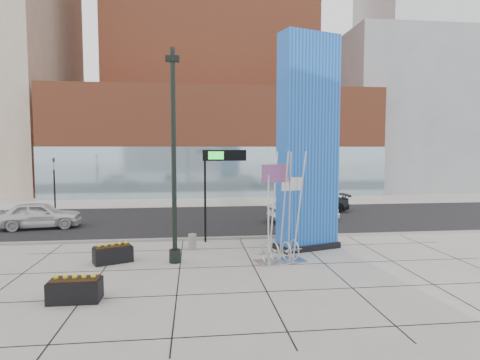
{
  "coord_description": "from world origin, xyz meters",
  "views": [
    {
      "loc": [
        -1.42,
        -16.95,
        4.8
      ],
      "look_at": [
        0.79,
        2.0,
        3.31
      ],
      "focal_mm": 30.0,
      "sensor_mm": 36.0,
      "label": 1
    }
  ],
  "objects": [
    {
      "name": "public_art_sculpture",
      "position": [
        2.24,
        -0.54,
        1.24
      ],
      "size": [
        2.27,
        1.51,
        4.72
      ],
      "rotation": [
        0.0,
        0.0,
        0.24
      ],
      "color": "silver",
      "rests_on": "ground"
    },
    {
      "name": "blue_pylon",
      "position": [
        4.0,
        1.63,
        4.9
      ],
      "size": [
        3.31,
        2.22,
        10.14
      ],
      "rotation": [
        0.0,
        0.0,
        0.31
      ],
      "color": "#0C49B5",
      "rests_on": "ground"
    },
    {
      "name": "tower_glass_front",
      "position": [
        1.0,
        22.2,
        2.5
      ],
      "size": [
        34.0,
        0.6,
        5.0
      ],
      "primitive_type": "cube",
      "color": "#8CA5B2",
      "rests_on": "ground"
    },
    {
      "name": "concrete_bollard",
      "position": [
        -1.5,
        2.0,
        0.37
      ],
      "size": [
        0.38,
        0.38,
        0.75
      ],
      "primitive_type": "cylinder",
      "color": "gray",
      "rests_on": "ground"
    },
    {
      "name": "round_planter_mid",
      "position": [
        3.2,
        1.8,
        1.18
      ],
      "size": [
        0.99,
        0.99,
        2.48
      ],
      "color": "#85AEB3",
      "rests_on": "ground"
    },
    {
      "name": "round_planter_east",
      "position": [
        4.6,
        3.6,
        1.09
      ],
      "size": [
        0.92,
        0.92,
        2.3
      ],
      "color": "#85AEB3",
      "rests_on": "ground"
    },
    {
      "name": "curb_edge",
      "position": [
        0.0,
        4.0,
        0.06
      ],
      "size": [
        80.0,
        0.3,
        0.12
      ],
      "primitive_type": "cube",
      "color": "gray",
      "rests_on": "ground"
    },
    {
      "name": "lamp_post",
      "position": [
        -2.22,
        -0.12,
        3.64
      ],
      "size": [
        0.57,
        0.49,
        8.9
      ],
      "rotation": [
        0.0,
        0.0,
        -0.06
      ],
      "color": "black",
      "rests_on": "ground"
    },
    {
      "name": "tower_podium",
      "position": [
        1.0,
        27.0,
        5.5
      ],
      "size": [
        34.0,
        10.0,
        11.0
      ],
      "primitive_type": "cube",
      "color": "brown",
      "rests_on": "ground"
    },
    {
      "name": "box_planter_north",
      "position": [
        -4.83,
        0.18,
        0.39
      ],
      "size": [
        1.74,
        1.35,
        0.86
      ],
      "rotation": [
        0.0,
        0.0,
        0.42
      ],
      "color": "black",
      "rests_on": "ground"
    },
    {
      "name": "building_grey_parking",
      "position": [
        26.0,
        32.0,
        9.0
      ],
      "size": [
        20.0,
        18.0,
        18.0
      ],
      "primitive_type": "cube",
      "color": "slate",
      "rests_on": "ground"
    },
    {
      "name": "car_dark_east",
      "position": [
        7.9,
        12.3,
        0.69
      ],
      "size": [
        4.8,
        2.05,
        1.38
      ],
      "primitive_type": "imported",
      "rotation": [
        0.0,
        0.0,
        -1.55
      ],
      "color": "black",
      "rests_on": "ground"
    },
    {
      "name": "round_planter_west",
      "position": [
        3.8,
        3.6,
        1.09
      ],
      "size": [
        0.92,
        0.92,
        2.3
      ],
      "color": "#85AEB3",
      "rests_on": "ground"
    },
    {
      "name": "car_silver_mid",
      "position": [
        5.75,
        8.5,
        0.75
      ],
      "size": [
        4.8,
        2.45,
        1.51
      ],
      "primitive_type": "imported",
      "rotation": [
        0.0,
        0.0,
        1.77
      ],
      "color": "#B7BABF",
      "rests_on": "ground"
    },
    {
      "name": "box_planter_south",
      "position": [
        -5.16,
        -4.12,
        0.4
      ],
      "size": [
        1.59,
        0.8,
        0.87
      ],
      "rotation": [
        0.0,
        0.0,
        -0.01
      ],
      "color": "black",
      "rests_on": "ground"
    },
    {
      "name": "street_asphalt",
      "position": [
        0.0,
        10.0,
        0.01
      ],
      "size": [
        80.0,
        12.0,
        0.02
      ],
      "primitive_type": "cube",
      "color": "black",
      "rests_on": "ground"
    },
    {
      "name": "overhead_street_sign",
      "position": [
        -0.03,
        3.5,
        4.07
      ],
      "size": [
        2.24,
        0.28,
        4.75
      ],
      "rotation": [
        0.0,
        0.0,
        0.03
      ],
      "color": "black",
      "rests_on": "ground"
    },
    {
      "name": "traffic_signal",
      "position": [
        -12.0,
        15.0,
        2.3
      ],
      "size": [
        0.15,
        0.18,
        4.1
      ],
      "color": "black",
      "rests_on": "ground"
    },
    {
      "name": "car_white_west",
      "position": [
        -10.67,
        8.2,
        0.81
      ],
      "size": [
        4.96,
        2.57,
        1.61
      ],
      "primitive_type": "imported",
      "rotation": [
        0.0,
        0.0,
        1.72
      ],
      "color": "silver",
      "rests_on": "ground"
    },
    {
      "name": "building_pale_office",
      "position": [
        36.0,
        48.0,
        27.5
      ],
      "size": [
        16.0,
        16.0,
        55.0
      ],
      "primitive_type": "cube",
      "color": "#B2B7BC",
      "rests_on": "ground"
    },
    {
      "name": "ground",
      "position": [
        0.0,
        0.0,
        0.0
      ],
      "size": [
        160.0,
        160.0,
        0.0
      ],
      "primitive_type": "plane",
      "color": "#9E9991",
      "rests_on": "ground"
    }
  ]
}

